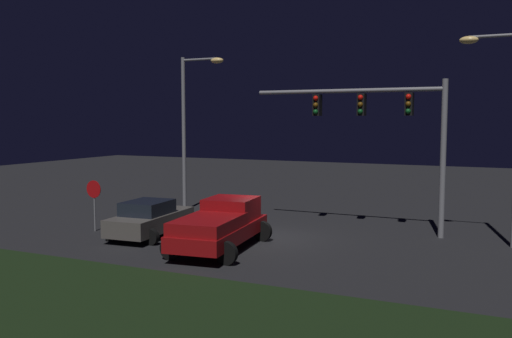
{
  "coord_description": "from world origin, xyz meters",
  "views": [
    {
      "loc": [
        9.02,
        -20.62,
        4.87
      ],
      "look_at": [
        -0.58,
        0.09,
        2.82
      ],
      "focal_mm": 38.93,
      "sensor_mm": 36.0,
      "label": 1
    }
  ],
  "objects_px": {
    "car_sedan": "(150,219)",
    "street_lamp_right": "(506,113)",
    "street_lamp_left": "(192,115)",
    "stop_sign": "(94,196)",
    "traffic_signal_gantry": "(384,119)",
    "pickup_truck": "(221,223)"
  },
  "relations": [
    {
      "from": "car_sedan",
      "to": "stop_sign",
      "type": "bearing_deg",
      "value": 89.53
    },
    {
      "from": "pickup_truck",
      "to": "traffic_signal_gantry",
      "type": "distance_m",
      "value": 8.3
    },
    {
      "from": "car_sedan",
      "to": "street_lamp_right",
      "type": "bearing_deg",
      "value": -77.19
    },
    {
      "from": "pickup_truck",
      "to": "street_lamp_right",
      "type": "distance_m",
      "value": 11.46
    },
    {
      "from": "street_lamp_right",
      "to": "stop_sign",
      "type": "distance_m",
      "value": 17.08
    },
    {
      "from": "traffic_signal_gantry",
      "to": "stop_sign",
      "type": "relative_size",
      "value": 3.73
    },
    {
      "from": "car_sedan",
      "to": "street_lamp_left",
      "type": "relative_size",
      "value": 0.56
    },
    {
      "from": "pickup_truck",
      "to": "stop_sign",
      "type": "distance_m",
      "value": 6.66
    },
    {
      "from": "pickup_truck",
      "to": "street_lamp_left",
      "type": "height_order",
      "value": "street_lamp_left"
    },
    {
      "from": "traffic_signal_gantry",
      "to": "street_lamp_left",
      "type": "bearing_deg",
      "value": 171.65
    },
    {
      "from": "car_sedan",
      "to": "street_lamp_left",
      "type": "bearing_deg",
      "value": 11.63
    },
    {
      "from": "traffic_signal_gantry",
      "to": "street_lamp_right",
      "type": "distance_m",
      "value": 4.77
    },
    {
      "from": "pickup_truck",
      "to": "street_lamp_left",
      "type": "xyz_separation_m",
      "value": [
        -5.58,
        7.04,
        4.1
      ]
    },
    {
      "from": "car_sedan",
      "to": "stop_sign",
      "type": "xyz_separation_m",
      "value": [
        -2.8,
        -0.18,
        0.82
      ]
    },
    {
      "from": "car_sedan",
      "to": "stop_sign",
      "type": "relative_size",
      "value": 2.03
    },
    {
      "from": "traffic_signal_gantry",
      "to": "pickup_truck",
      "type": "bearing_deg",
      "value": -131.19
    },
    {
      "from": "street_lamp_right",
      "to": "pickup_truck",
      "type": "bearing_deg",
      "value": -153.08
    },
    {
      "from": "car_sedan",
      "to": "stop_sign",
      "type": "distance_m",
      "value": 2.93
    },
    {
      "from": "traffic_signal_gantry",
      "to": "street_lamp_right",
      "type": "height_order",
      "value": "street_lamp_right"
    },
    {
      "from": "street_lamp_left",
      "to": "stop_sign",
      "type": "xyz_separation_m",
      "value": [
        -1.03,
        -6.46,
        -3.54
      ]
    },
    {
      "from": "stop_sign",
      "to": "pickup_truck",
      "type": "bearing_deg",
      "value": -5.07
    },
    {
      "from": "traffic_signal_gantry",
      "to": "street_lamp_right",
      "type": "relative_size",
      "value": 1.02
    }
  ]
}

